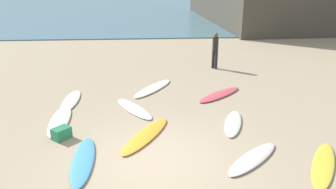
{
  "coord_description": "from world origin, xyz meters",
  "views": [
    {
      "loc": [
        -0.15,
        -7.1,
        4.38
      ],
      "look_at": [
        0.62,
        3.96,
        0.3
      ],
      "focal_mm": 35.1,
      "sensor_mm": 36.0,
      "label": 1
    }
  ],
  "objects_px": {
    "surfboard_4": "(71,100)",
    "surfboard_8": "(153,88)",
    "surfboard_3": "(323,165)",
    "surfboard_0": "(60,120)",
    "beachgoer_near": "(215,49)",
    "surfboard_5": "(146,135)",
    "beach_cooler": "(61,133)",
    "surfboard_1": "(233,123)",
    "surfboard_9": "(253,158)",
    "surfboard_6": "(83,160)",
    "surfboard_7": "(134,109)",
    "surfboard_2": "(220,94)"
  },
  "relations": [
    {
      "from": "surfboard_5",
      "to": "surfboard_9",
      "type": "xyz_separation_m",
      "value": [
        2.67,
        -1.45,
        -0.0
      ]
    },
    {
      "from": "surfboard_0",
      "to": "beachgoer_near",
      "type": "relative_size",
      "value": 1.39
    },
    {
      "from": "surfboard_0",
      "to": "surfboard_8",
      "type": "relative_size",
      "value": 0.94
    },
    {
      "from": "surfboard_0",
      "to": "surfboard_7",
      "type": "xyz_separation_m",
      "value": [
        2.31,
        0.8,
        -0.0
      ]
    },
    {
      "from": "surfboard_8",
      "to": "surfboard_6",
      "type": "bearing_deg",
      "value": -76.18
    },
    {
      "from": "surfboard_3",
      "to": "surfboard_9",
      "type": "distance_m",
      "value": 1.66
    },
    {
      "from": "surfboard_3",
      "to": "surfboard_4",
      "type": "height_order",
      "value": "surfboard_4"
    },
    {
      "from": "surfboard_6",
      "to": "surfboard_8",
      "type": "bearing_deg",
      "value": -112.05
    },
    {
      "from": "surfboard_1",
      "to": "beach_cooler",
      "type": "xyz_separation_m",
      "value": [
        -5.07,
        -0.58,
        0.12
      ]
    },
    {
      "from": "surfboard_2",
      "to": "surfboard_7",
      "type": "bearing_deg",
      "value": -111.5
    },
    {
      "from": "surfboard_7",
      "to": "surfboard_8",
      "type": "distance_m",
      "value": 2.2
    },
    {
      "from": "surfboard_8",
      "to": "beach_cooler",
      "type": "relative_size",
      "value": 5.38
    },
    {
      "from": "surfboard_6",
      "to": "surfboard_8",
      "type": "distance_m",
      "value": 5.67
    },
    {
      "from": "surfboard_7",
      "to": "beach_cooler",
      "type": "height_order",
      "value": "beach_cooler"
    },
    {
      "from": "surfboard_0",
      "to": "beach_cooler",
      "type": "height_order",
      "value": "beach_cooler"
    },
    {
      "from": "beachgoer_near",
      "to": "beach_cooler",
      "type": "relative_size",
      "value": 3.65
    },
    {
      "from": "surfboard_1",
      "to": "beachgoer_near",
      "type": "distance_m",
      "value": 6.52
    },
    {
      "from": "surfboard_5",
      "to": "beachgoer_near",
      "type": "bearing_deg",
      "value": -87.5
    },
    {
      "from": "surfboard_1",
      "to": "surfboard_0",
      "type": "bearing_deg",
      "value": -167.11
    },
    {
      "from": "surfboard_3",
      "to": "beach_cooler",
      "type": "xyz_separation_m",
      "value": [
        -6.66,
        1.88,
        0.13
      ]
    },
    {
      "from": "surfboard_5",
      "to": "surfboard_7",
      "type": "height_order",
      "value": "surfboard_7"
    },
    {
      "from": "surfboard_5",
      "to": "beachgoer_near",
      "type": "distance_m",
      "value": 7.86
    },
    {
      "from": "surfboard_6",
      "to": "surfboard_5",
      "type": "bearing_deg",
      "value": -144.03
    },
    {
      "from": "surfboard_0",
      "to": "surfboard_9",
      "type": "bearing_deg",
      "value": -29.27
    },
    {
      "from": "surfboard_4",
      "to": "surfboard_3",
      "type": "bearing_deg",
      "value": -33.57
    },
    {
      "from": "surfboard_2",
      "to": "surfboard_3",
      "type": "bearing_deg",
      "value": -25.39
    },
    {
      "from": "surfboard_5",
      "to": "beachgoer_near",
      "type": "relative_size",
      "value": 1.44
    },
    {
      "from": "beach_cooler",
      "to": "surfboard_5",
      "type": "bearing_deg",
      "value": -0.89
    },
    {
      "from": "surfboard_3",
      "to": "surfboard_2",
      "type": "bearing_deg",
      "value": -41.83
    },
    {
      "from": "surfboard_4",
      "to": "surfboard_8",
      "type": "distance_m",
      "value": 3.24
    },
    {
      "from": "surfboard_6",
      "to": "surfboard_0",
      "type": "bearing_deg",
      "value": -67.9
    },
    {
      "from": "surfboard_5",
      "to": "surfboard_8",
      "type": "height_order",
      "value": "same"
    },
    {
      "from": "surfboard_2",
      "to": "surfboard_8",
      "type": "xyz_separation_m",
      "value": [
        -2.53,
        0.91,
        -0.0
      ]
    },
    {
      "from": "surfboard_0",
      "to": "surfboard_9",
      "type": "relative_size",
      "value": 1.15
    },
    {
      "from": "surfboard_4",
      "to": "surfboard_5",
      "type": "height_order",
      "value": "surfboard_4"
    },
    {
      "from": "surfboard_1",
      "to": "surfboard_4",
      "type": "xyz_separation_m",
      "value": [
        -5.41,
        2.32,
        -0.0
      ]
    },
    {
      "from": "beach_cooler",
      "to": "surfboard_8",
      "type": "bearing_deg",
      "value": 56.57
    },
    {
      "from": "surfboard_5",
      "to": "surfboard_9",
      "type": "height_order",
      "value": "same"
    },
    {
      "from": "surfboard_1",
      "to": "surfboard_7",
      "type": "bearing_deg",
      "value": 174.82
    },
    {
      "from": "surfboard_2",
      "to": "surfboard_9",
      "type": "xyz_separation_m",
      "value": [
        -0.17,
        -4.64,
        -0.0
      ]
    },
    {
      "from": "surfboard_7",
      "to": "surfboard_6",
      "type": "bearing_deg",
      "value": -139.45
    },
    {
      "from": "surfboard_5",
      "to": "surfboard_9",
      "type": "bearing_deg",
      "value": -179.99
    },
    {
      "from": "surfboard_0",
      "to": "surfboard_1",
      "type": "relative_size",
      "value": 1.24
    },
    {
      "from": "surfboard_8",
      "to": "surfboard_1",
      "type": "bearing_deg",
      "value": -22.53
    },
    {
      "from": "surfboard_4",
      "to": "surfboard_8",
      "type": "xyz_separation_m",
      "value": [
        3.02,
        1.16,
        -0.0
      ]
    },
    {
      "from": "beachgoer_near",
      "to": "surfboard_0",
      "type": "bearing_deg",
      "value": 99.53
    },
    {
      "from": "surfboard_1",
      "to": "surfboard_2",
      "type": "relative_size",
      "value": 0.83
    },
    {
      "from": "surfboard_1",
      "to": "surfboard_3",
      "type": "relative_size",
      "value": 0.82
    },
    {
      "from": "surfboard_6",
      "to": "beachgoer_near",
      "type": "relative_size",
      "value": 1.35
    },
    {
      "from": "surfboard_1",
      "to": "surfboard_8",
      "type": "relative_size",
      "value": 0.76
    }
  ]
}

